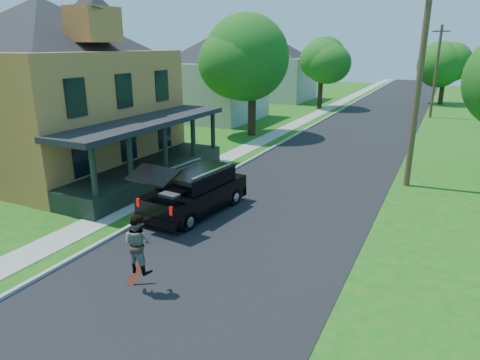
% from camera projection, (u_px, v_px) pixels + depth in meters
% --- Properties ---
extents(ground, '(140.00, 140.00, 0.00)m').
position_uv_depth(ground, '(209.00, 266.00, 13.15)').
color(ground, '#135C12').
rests_on(ground, ground).
extents(street, '(8.00, 120.00, 0.02)m').
position_uv_depth(street, '(350.00, 141.00, 30.28)').
color(street, black).
rests_on(street, ground).
extents(curb, '(0.15, 120.00, 0.12)m').
position_uv_depth(curb, '(296.00, 136.00, 31.98)').
color(curb, '#999994').
rests_on(curb, ground).
extents(sidewalk, '(1.30, 120.00, 0.03)m').
position_uv_depth(sidewalk, '(276.00, 134.00, 32.62)').
color(sidewalk, gray).
rests_on(sidewalk, ground).
extents(front_walk, '(6.50, 1.20, 0.03)m').
position_uv_depth(front_walk, '(108.00, 175.00, 22.27)').
color(front_walk, gray).
rests_on(front_walk, ground).
extents(main_house, '(15.56, 15.56, 10.10)m').
position_uv_depth(main_house, '(50.00, 76.00, 22.15)').
color(main_house, '#E29342').
rests_on(main_house, ground).
extents(neighbor_house_mid, '(12.78, 12.78, 8.30)m').
position_uv_depth(neighbor_house_mid, '(211.00, 72.00, 38.09)').
color(neighbor_house_mid, beige).
rests_on(neighbor_house_mid, ground).
extents(neighbor_house_far, '(12.78, 12.78, 8.30)m').
position_uv_depth(neighbor_house_far, '(277.00, 65.00, 51.79)').
color(neighbor_house_far, beige).
rests_on(neighbor_house_far, ground).
extents(black_suv, '(2.46, 5.29, 2.38)m').
position_uv_depth(black_suv, '(195.00, 191.00, 17.06)').
color(black_suv, black).
rests_on(black_suv, ground).
extents(skateboarder, '(0.81, 0.63, 1.65)m').
position_uv_depth(skateboarder, '(138.00, 243.00, 11.44)').
color(skateboarder, black).
rests_on(skateboarder, ground).
extents(skateboard, '(0.48, 0.42, 0.75)m').
position_uv_depth(skateboard, '(137.00, 274.00, 12.06)').
color(skateboard, '#A1230D').
rests_on(skateboard, ground).
extents(tree_left_mid, '(7.05, 6.79, 8.60)m').
position_uv_depth(tree_left_mid, '(252.00, 60.00, 30.62)').
color(tree_left_mid, black).
rests_on(tree_left_mid, ground).
extents(tree_left_far, '(5.03, 4.99, 7.67)m').
position_uv_depth(tree_left_far, '(322.00, 58.00, 44.69)').
color(tree_left_far, black).
rests_on(tree_left_far, ground).
extents(tree_right_far, '(5.17, 5.04, 7.53)m').
position_uv_depth(tree_right_far, '(446.00, 61.00, 47.44)').
color(tree_right_far, black).
rests_on(tree_right_far, ground).
extents(utility_pole_near, '(1.67, 0.61, 10.34)m').
position_uv_depth(utility_pole_near, '(420.00, 72.00, 19.07)').
color(utility_pole_near, '#3E291D').
rests_on(utility_pole_near, ground).
extents(utility_pole_far, '(1.50, 0.25, 8.19)m').
position_uv_depth(utility_pole_far, '(436.00, 71.00, 38.71)').
color(utility_pole_far, '#3E291D').
rests_on(utility_pole_far, ground).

